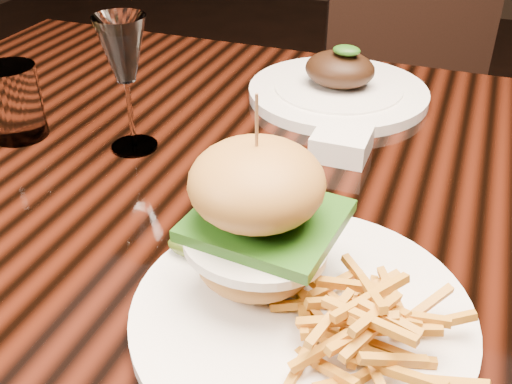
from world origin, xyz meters
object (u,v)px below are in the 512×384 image
(dining_table, at_px, (333,224))
(wine_glass, at_px, (123,54))
(burger_plate, at_px, (293,270))
(far_dish, at_px, (338,88))
(chair_far, at_px, (413,83))

(dining_table, xyz_separation_m, wine_glass, (-0.30, -0.02, 0.22))
(burger_plate, relative_size, far_dish, 1.09)
(far_dish, bearing_deg, burger_plate, -80.98)
(far_dish, relative_size, chair_far, 0.32)
(burger_plate, bearing_deg, chair_far, 109.02)
(far_dish, bearing_deg, dining_table, -76.30)
(dining_table, distance_m, far_dish, 0.28)
(dining_table, bearing_deg, burger_plate, -85.64)
(far_dish, xyz_separation_m, chair_far, (0.07, 0.63, -0.23))
(burger_plate, xyz_separation_m, far_dish, (-0.08, 0.52, -0.04))
(burger_plate, xyz_separation_m, wine_glass, (-0.32, 0.24, 0.09))
(burger_plate, distance_m, wine_glass, 0.41)
(far_dish, bearing_deg, chair_far, 84.01)
(dining_table, height_order, chair_far, chair_far)
(chair_far, bearing_deg, wine_glass, -127.48)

